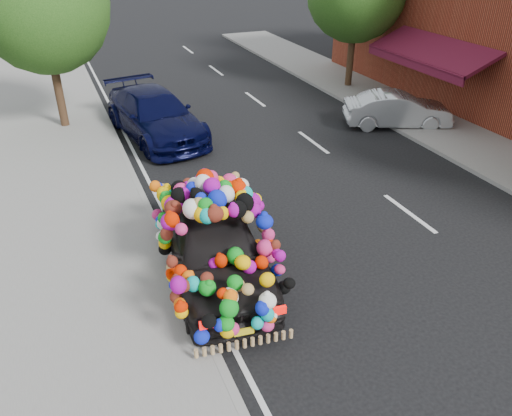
% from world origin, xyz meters
% --- Properties ---
extents(ground, '(100.00, 100.00, 0.00)m').
position_xyz_m(ground, '(0.00, 0.00, 0.00)').
color(ground, black).
rests_on(ground, ground).
extents(sidewalk, '(4.00, 60.00, 0.12)m').
position_xyz_m(sidewalk, '(-4.30, 0.00, 0.06)').
color(sidewalk, gray).
rests_on(sidewalk, ground).
extents(kerb, '(0.15, 60.00, 0.13)m').
position_xyz_m(kerb, '(-2.35, 0.00, 0.07)').
color(kerb, gray).
rests_on(kerb, ground).
extents(footpath_far, '(3.00, 40.00, 0.12)m').
position_xyz_m(footpath_far, '(8.20, 3.00, 0.06)').
color(footpath_far, gray).
rests_on(footpath_far, ground).
extents(lane_markings, '(6.00, 50.00, 0.01)m').
position_xyz_m(lane_markings, '(3.60, 0.00, 0.01)').
color(lane_markings, silver).
rests_on(lane_markings, ground).
extents(tree_near_sidewalk, '(4.20, 4.20, 6.13)m').
position_xyz_m(tree_near_sidewalk, '(-3.80, 9.50, 4.02)').
color(tree_near_sidewalk, '#332114').
rests_on(tree_near_sidewalk, ground).
extents(plush_art_car, '(2.67, 4.86, 2.16)m').
position_xyz_m(plush_art_car, '(-1.62, -0.51, 1.11)').
color(plush_art_car, black).
rests_on(plush_art_car, ground).
extents(navy_sedan, '(2.88, 5.45, 1.50)m').
position_xyz_m(navy_sedan, '(-1.01, 7.49, 0.75)').
color(navy_sedan, black).
rests_on(navy_sedan, ground).
extents(silver_hatchback, '(3.86, 2.60, 1.20)m').
position_xyz_m(silver_hatchback, '(7.00, 5.22, 0.60)').
color(silver_hatchback, '#B6B9BD').
rests_on(silver_hatchback, ground).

